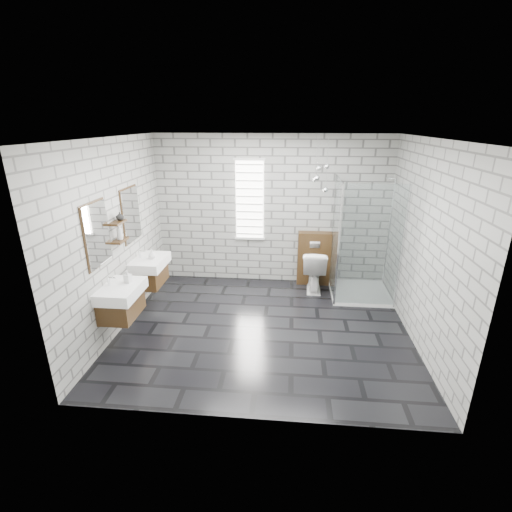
# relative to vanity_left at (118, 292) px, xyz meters

# --- Properties ---
(floor) EXTENTS (4.20, 3.60, 0.02)m
(floor) POSITION_rel_vanity_left_xyz_m (1.91, 0.53, -0.77)
(floor) COLOR black
(floor) RESTS_ON ground
(ceiling) EXTENTS (4.20, 3.60, 0.02)m
(ceiling) POSITION_rel_vanity_left_xyz_m (1.91, 0.53, 1.95)
(ceiling) COLOR white
(ceiling) RESTS_ON wall_back
(wall_back) EXTENTS (4.20, 0.02, 2.70)m
(wall_back) POSITION_rel_vanity_left_xyz_m (1.91, 2.34, 0.59)
(wall_back) COLOR #9D9D98
(wall_back) RESTS_ON floor
(wall_front) EXTENTS (4.20, 0.02, 2.70)m
(wall_front) POSITION_rel_vanity_left_xyz_m (1.91, -1.28, 0.59)
(wall_front) COLOR #9D9D98
(wall_front) RESTS_ON floor
(wall_left) EXTENTS (0.02, 3.60, 2.70)m
(wall_left) POSITION_rel_vanity_left_xyz_m (-0.20, 0.53, 0.59)
(wall_left) COLOR #9D9D98
(wall_left) RESTS_ON floor
(wall_right) EXTENTS (0.02, 3.60, 2.70)m
(wall_right) POSITION_rel_vanity_left_xyz_m (4.02, 0.53, 0.59)
(wall_right) COLOR #9D9D98
(wall_right) RESTS_ON floor
(vanity_left) EXTENTS (0.47, 0.70, 1.57)m
(vanity_left) POSITION_rel_vanity_left_xyz_m (0.00, 0.00, 0.00)
(vanity_left) COLOR #412A14
(vanity_left) RESTS_ON wall_left
(vanity_right) EXTENTS (0.47, 0.70, 1.57)m
(vanity_right) POSITION_rel_vanity_left_xyz_m (0.00, 1.06, 0.00)
(vanity_right) COLOR #412A14
(vanity_right) RESTS_ON wall_left
(shelf_lower) EXTENTS (0.14, 0.30, 0.03)m
(shelf_lower) POSITION_rel_vanity_left_xyz_m (-0.12, 0.48, 0.56)
(shelf_lower) COLOR #412A14
(shelf_lower) RESTS_ON wall_left
(shelf_upper) EXTENTS (0.14, 0.30, 0.03)m
(shelf_upper) POSITION_rel_vanity_left_xyz_m (-0.12, 0.48, 0.82)
(shelf_upper) COLOR #412A14
(shelf_upper) RESTS_ON wall_left
(window) EXTENTS (0.56, 0.05, 1.48)m
(window) POSITION_rel_vanity_left_xyz_m (1.51, 2.31, 0.79)
(window) COLOR white
(window) RESTS_ON wall_back
(cistern_panel) EXTENTS (0.60, 0.20, 1.00)m
(cistern_panel) POSITION_rel_vanity_left_xyz_m (2.71, 2.23, -0.26)
(cistern_panel) COLOR #412A14
(cistern_panel) RESTS_ON floor
(flush_plate) EXTENTS (0.18, 0.01, 0.12)m
(flush_plate) POSITION_rel_vanity_left_xyz_m (2.71, 2.13, 0.04)
(flush_plate) COLOR silver
(flush_plate) RESTS_ON cistern_panel
(shower_enclosure) EXTENTS (1.00, 1.00, 2.03)m
(shower_enclosure) POSITION_rel_vanity_left_xyz_m (3.41, 1.72, -0.25)
(shower_enclosure) COLOR white
(shower_enclosure) RESTS_ON floor
(pendant_cluster) EXTENTS (0.27, 0.25, 0.91)m
(pendant_cluster) POSITION_rel_vanity_left_xyz_m (2.72, 1.91, 1.30)
(pendant_cluster) COLOR silver
(pendant_cluster) RESTS_ON ceiling
(toilet) EXTENTS (0.45, 0.75, 0.75)m
(toilet) POSITION_rel_vanity_left_xyz_m (2.71, 1.98, -0.38)
(toilet) COLOR white
(toilet) RESTS_ON floor
(soap_bottle_a) EXTENTS (0.09, 0.10, 0.18)m
(soap_bottle_a) POSITION_rel_vanity_left_xyz_m (0.10, 0.11, 0.18)
(soap_bottle_a) COLOR #B2B2B2
(soap_bottle_a) RESTS_ON vanity_left
(soap_bottle_b) EXTENTS (0.15, 0.15, 0.15)m
(soap_bottle_b) POSITION_rel_vanity_left_xyz_m (0.10, 1.03, 0.17)
(soap_bottle_b) COLOR #B2B2B2
(soap_bottle_b) RESTS_ON vanity_right
(soap_bottle_c) EXTENTS (0.09, 0.09, 0.22)m
(soap_bottle_c) POSITION_rel_vanity_left_xyz_m (-0.11, 0.48, 0.69)
(soap_bottle_c) COLOR #B2B2B2
(soap_bottle_c) RESTS_ON shelf_lower
(vase) EXTENTS (0.14, 0.14, 0.11)m
(vase) POSITION_rel_vanity_left_xyz_m (-0.11, 0.55, 0.90)
(vase) COLOR #B2B2B2
(vase) RESTS_ON shelf_upper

